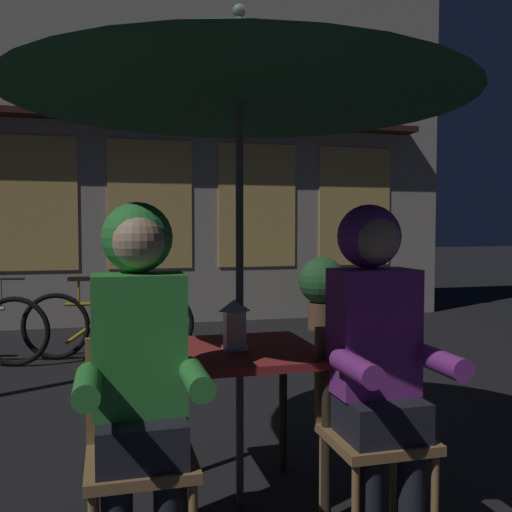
% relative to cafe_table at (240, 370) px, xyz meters
% --- Properties ---
extents(ground_plane, '(60.00, 60.00, 0.00)m').
position_rel_cafe_table_xyz_m(ground_plane, '(0.00, 0.00, -0.64)').
color(ground_plane, black).
extents(cafe_table, '(0.72, 0.72, 0.74)m').
position_rel_cafe_table_xyz_m(cafe_table, '(0.00, 0.00, 0.00)').
color(cafe_table, maroon).
rests_on(cafe_table, ground_plane).
extents(patio_umbrella, '(2.10, 2.10, 2.31)m').
position_rel_cafe_table_xyz_m(patio_umbrella, '(0.00, 0.00, 1.42)').
color(patio_umbrella, '#4C4C51').
rests_on(patio_umbrella, ground_plane).
extents(lantern, '(0.11, 0.11, 0.23)m').
position_rel_cafe_table_xyz_m(lantern, '(-0.03, -0.01, 0.22)').
color(lantern, white).
rests_on(lantern, cafe_table).
extents(chair_left, '(0.40, 0.40, 0.87)m').
position_rel_cafe_table_xyz_m(chair_left, '(-0.48, -0.37, -0.15)').
color(chair_left, olive).
rests_on(chair_left, ground_plane).
extents(chair_right, '(0.40, 0.40, 0.87)m').
position_rel_cafe_table_xyz_m(chair_right, '(0.48, -0.37, -0.15)').
color(chair_right, olive).
rests_on(chair_right, ground_plane).
extents(person_left_hooded, '(0.45, 0.56, 1.40)m').
position_rel_cafe_table_xyz_m(person_left_hooded, '(-0.48, -0.43, 0.21)').
color(person_left_hooded, black).
rests_on(person_left_hooded, ground_plane).
extents(person_right_hooded, '(0.45, 0.56, 1.40)m').
position_rel_cafe_table_xyz_m(person_right_hooded, '(0.48, -0.43, 0.21)').
color(person_right_hooded, black).
rests_on(person_right_hooded, ground_plane).
extents(shopfront_building, '(10.00, 0.93, 6.20)m').
position_rel_cafe_table_xyz_m(shopfront_building, '(-0.77, 5.40, 2.45)').
color(shopfront_building, '#9E9389').
rests_on(shopfront_building, ground_plane).
extents(bicycle_third, '(1.67, 0.25, 0.84)m').
position_rel_cafe_table_xyz_m(bicycle_third, '(-0.59, 3.23, -0.29)').
color(bicycle_third, black).
rests_on(bicycle_third, ground_plane).
extents(potted_plant, '(0.60, 0.60, 0.92)m').
position_rel_cafe_table_xyz_m(potted_plant, '(2.05, 4.19, -0.09)').
color(potted_plant, brown).
rests_on(potted_plant, ground_plane).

